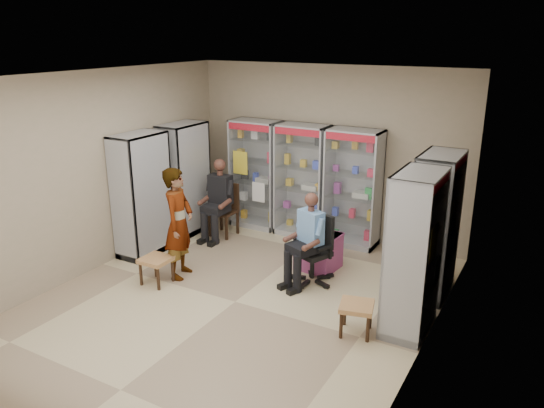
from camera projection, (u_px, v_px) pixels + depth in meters
The scene contains 18 objects.
floor at pixel (235, 302), 7.23m from camera, with size 6.00×6.00×0.00m, color #C9B68B.
room_shell at pixel (232, 161), 6.62m from camera, with size 5.02×6.02×3.01m.
cabinet_back_left at pixel (256, 174), 9.79m from camera, with size 0.90×0.50×2.00m, color #A9ACB0.
cabinet_back_mid at pixel (302, 181), 9.35m from camera, with size 0.90×0.50×2.00m, color #A5A6AC.
cabinet_back_right at pixel (353, 188), 8.90m from camera, with size 0.90×0.50×2.00m, color silver.
cabinet_right_far at pixel (435, 225), 7.21m from camera, with size 0.50×0.90×2.00m, color #A2A4A9.
cabinet_right_near at pixel (414, 254), 6.29m from camera, with size 0.50×0.90×2.00m, color #A2A5A9.
cabinet_left_far at pixel (185, 179), 9.45m from camera, with size 0.50×0.90×2.00m, color #ADB0B4.
cabinet_left_near at pixel (142, 195), 8.54m from camera, with size 0.50×0.90×2.00m, color silver.
wooden_chair at pixel (223, 210), 9.47m from camera, with size 0.42×0.42×0.94m, color black.
seated_customer at pixel (221, 200), 9.36m from camera, with size 0.44×0.60×1.34m, color black, non-canonical shape.
office_chair at pixel (313, 249), 7.67m from camera, with size 0.55×0.55×1.02m, color black.
seated_shopkeeper at pixel (311, 242), 7.59m from camera, with size 0.42×0.59×1.29m, color #6785CC, non-canonical shape.
pink_trunk at pixel (318, 251), 8.19m from camera, with size 0.58×0.56×0.56m, color #A1407D.
tea_glass at pixel (316, 232), 8.05m from camera, with size 0.07×0.07×0.10m, color #561607.
woven_stool_a at pixel (356, 319), 6.42m from camera, with size 0.40×0.40×0.40m, color olive.
woven_stool_b at pixel (157, 270), 7.71m from camera, with size 0.40×0.40×0.40m, color #AF7149.
standing_man at pixel (179, 223), 7.77m from camera, with size 0.61×0.40×1.67m, color gray.
Camera 1 is at (3.61, -5.38, 3.51)m, focal length 35.00 mm.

